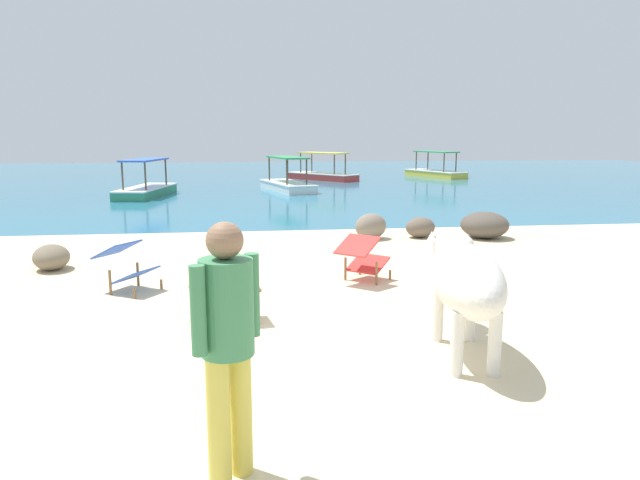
# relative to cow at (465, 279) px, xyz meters

# --- Properties ---
(sand_beach) EXTENTS (18.00, 14.00, 0.04)m
(sand_beach) POSITION_rel_cow_xyz_m (-1.36, 0.54, -0.78)
(sand_beach) COLOR beige
(sand_beach) RESTS_ON ground
(water_surface) EXTENTS (60.00, 36.00, 0.03)m
(water_surface) POSITION_rel_cow_xyz_m (-1.36, 22.54, -0.80)
(water_surface) COLOR teal
(water_surface) RESTS_ON ground
(cow) EXTENTS (0.81, 2.06, 1.15)m
(cow) POSITION_rel_cow_xyz_m (0.00, 0.00, 0.00)
(cow) COLOR silver
(cow) RESTS_ON sand_beach
(low_bench_table) EXTENTS (0.83, 0.57, 0.42)m
(low_bench_table) POSITION_rel_cow_xyz_m (-2.32, 1.26, -0.41)
(low_bench_table) COLOR brown
(low_bench_table) RESTS_ON sand_beach
(bottle) EXTENTS (0.07, 0.07, 0.30)m
(bottle) POSITION_rel_cow_xyz_m (-2.39, 1.31, -0.22)
(bottle) COLOR #A3C6D1
(bottle) RESTS_ON low_bench_table
(deck_chair_near) EXTENTS (0.91, 0.92, 0.68)m
(deck_chair_near) POSITION_rel_cow_xyz_m (-0.41, 2.88, -0.37)
(deck_chair_near) COLOR brown
(deck_chair_near) RESTS_ON sand_beach
(deck_chair_far) EXTENTS (0.93, 0.86, 0.68)m
(deck_chair_far) POSITION_rel_cow_xyz_m (-3.70, 2.79, -0.37)
(deck_chair_far) COLOR brown
(deck_chair_far) RESTS_ON sand_beach
(person_standing) EXTENTS (0.39, 0.38, 1.62)m
(person_standing) POSITION_rel_cow_xyz_m (-2.17, -1.81, 0.19)
(person_standing) COLOR #DBC64C
(person_standing) RESTS_ON sand_beach
(shore_rock_large) EXTENTS (0.72, 0.84, 0.40)m
(shore_rock_large) POSITION_rel_cow_xyz_m (-5.15, 4.25, -0.56)
(shore_rock_large) COLOR #756651
(shore_rock_large) RESTS_ON sand_beach
(shore_rock_medium) EXTENTS (1.24, 1.22, 0.54)m
(shore_rock_medium) POSITION_rel_cow_xyz_m (2.79, 6.13, -0.49)
(shore_rock_medium) COLOR brown
(shore_rock_medium) RESTS_ON sand_beach
(shore_rock_small) EXTENTS (0.86, 0.78, 0.52)m
(shore_rock_small) POSITION_rel_cow_xyz_m (0.43, 6.29, -0.50)
(shore_rock_small) COLOR gray
(shore_rock_small) RESTS_ON sand_beach
(shore_rock_flat) EXTENTS (0.71, 0.60, 0.42)m
(shore_rock_flat) POSITION_rel_cow_xyz_m (1.49, 6.34, -0.55)
(shore_rock_flat) COLOR #6B5B4C
(shore_rock_flat) RESTS_ON sand_beach
(boat_white) EXTENTS (2.07, 3.85, 1.29)m
(boat_white) POSITION_rel_cow_xyz_m (-0.55, 17.10, -0.51)
(boat_white) COLOR white
(boat_white) RESTS_ON water_surface
(boat_green) EXTENTS (1.77, 3.82, 1.29)m
(boat_green) POSITION_rel_cow_xyz_m (-5.59, 15.62, -0.51)
(boat_green) COLOR #338E66
(boat_green) RESTS_ON water_surface
(boat_yellow) EXTENTS (2.43, 3.84, 1.29)m
(boat_yellow) POSITION_rel_cow_xyz_m (7.38, 23.35, -0.51)
(boat_yellow) COLOR gold
(boat_yellow) RESTS_ON water_surface
(boat_red) EXTENTS (3.25, 3.55, 1.29)m
(boat_red) POSITION_rel_cow_xyz_m (1.46, 22.11, -0.51)
(boat_red) COLOR #C63833
(boat_red) RESTS_ON water_surface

